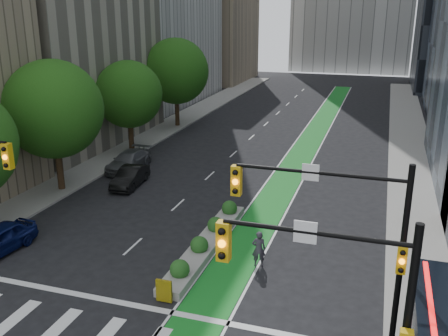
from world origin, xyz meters
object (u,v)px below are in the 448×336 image
Objects in this scene: median_planter at (207,241)px; parked_car_left_mid at (130,177)px; cyclist at (259,249)px; parked_car_left_far at (129,161)px.

parked_car_left_mid is at bearing 138.74° from median_planter.
parked_car_left_far is at bearing -57.49° from cyclist.
median_planter is at bearing -34.61° from cyclist.
median_planter is 2.51× the size of parked_car_left_mid.
cyclist is 0.37× the size of parked_car_left_far.
parked_car_left_mid is at bearing -59.35° from parked_car_left_far.
cyclist reaches higher than median_planter.
cyclist is at bearing -41.51° from parked_car_left_mid.
parked_car_left_far reaches higher than parked_car_left_mid.
parked_car_left_far is at bearing 114.56° from parked_car_left_mid.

